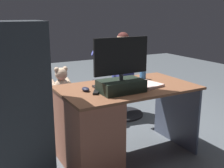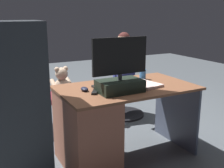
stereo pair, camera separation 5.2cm
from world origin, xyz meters
The scene contains 13 objects.
ground_plane centered at (0.00, 0.00, 0.00)m, with size 10.00×10.00×0.00m, color #52595E.
desk centered at (0.33, 0.44, 0.38)m, with size 1.27×0.75×0.71m.
monitor centered at (0.15, 0.57, 0.84)m, with size 0.51×0.24×0.47m.
keyboard centered at (0.09, 0.38, 0.72)m, with size 0.42×0.14×0.02m, color black.
computer_mouse centered at (0.41, 0.40, 0.73)m, with size 0.06×0.10×0.04m, color #1C1E32.
cup centered at (-0.30, 0.27, 0.76)m, with size 0.07×0.07×0.10m, color #3372BF.
tv_remote centered at (0.35, 0.49, 0.72)m, with size 0.04×0.15×0.02m, color black.
notebook_binder centered at (-0.17, 0.49, 0.72)m, with size 0.22×0.30×0.02m, color beige.
office_chair_teddy centered at (0.37, -0.38, 0.26)m, with size 0.55×0.55×0.46m.
teddy_bear centered at (0.37, -0.39, 0.61)m, with size 0.24×0.24×0.33m.
visitor_chair centered at (-0.54, -0.55, 0.25)m, with size 0.57×0.57×0.46m.
person centered at (-0.45, -0.53, 0.67)m, with size 0.57×0.53×1.14m.
equipment_rack centered at (0.99, 0.44, 0.66)m, with size 0.44×0.36×1.33m, color #282D31.
Camera 1 is at (1.33, 2.57, 1.38)m, focal length 44.43 mm.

